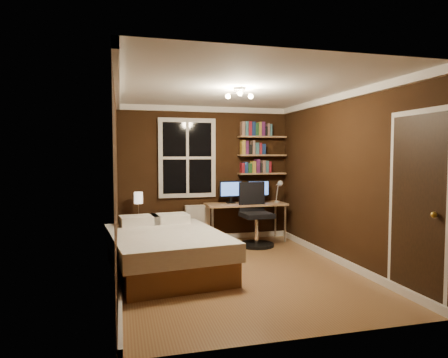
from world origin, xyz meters
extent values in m
plane|color=brown|center=(0.00, 0.00, 0.00)|extent=(4.20, 4.20, 0.00)
cube|color=black|center=(0.00, 2.10, 1.25)|extent=(3.20, 0.04, 2.50)
cube|color=black|center=(-1.60, 0.00, 1.25)|extent=(0.04, 4.20, 2.50)
cube|color=black|center=(1.60, 0.00, 1.25)|extent=(0.04, 4.20, 2.50)
cube|color=white|center=(0.00, 0.00, 2.50)|extent=(3.20, 4.20, 0.02)
cube|color=silver|center=(-0.35, 2.06, 1.55)|extent=(1.06, 0.06, 1.46)
sphere|color=gold|center=(1.55, -1.85, 1.00)|extent=(0.06, 0.06, 0.06)
cube|color=#9F724D|center=(1.08, 1.98, 1.25)|extent=(0.92, 0.22, 0.03)
cube|color=#9F724D|center=(1.08, 1.98, 1.60)|extent=(0.92, 0.22, 0.03)
cube|color=#9F724D|center=(1.08, 1.98, 1.95)|extent=(0.92, 0.22, 0.03)
cube|color=brown|center=(-0.95, 0.19, 0.16)|extent=(1.61, 2.12, 0.31)
cube|color=silver|center=(-0.95, 0.19, 0.43)|extent=(1.70, 2.18, 0.23)
cube|color=white|center=(-1.28, 0.92, 0.62)|extent=(0.61, 0.46, 0.14)
cube|color=white|center=(-0.82, 0.98, 0.62)|extent=(0.61, 0.46, 0.14)
cube|color=brown|center=(-1.25, 1.82, 0.26)|extent=(0.53, 0.53, 0.53)
cube|color=silver|center=(-0.18, 1.98, 0.34)|extent=(0.45, 0.16, 0.68)
cube|color=#9F724D|center=(0.70, 1.80, 0.69)|extent=(1.50, 0.56, 0.04)
cylinder|color=beige|center=(0.01, 1.56, 0.34)|extent=(0.04, 0.04, 0.67)
cylinder|color=beige|center=(1.39, 1.56, 0.34)|extent=(0.04, 0.04, 0.67)
cylinder|color=beige|center=(0.01, 2.04, 0.34)|extent=(0.04, 0.04, 0.67)
cylinder|color=beige|center=(1.39, 2.04, 0.34)|extent=(0.04, 0.04, 0.67)
cylinder|color=black|center=(0.76, 1.35, 0.03)|extent=(0.62, 0.62, 0.05)
cylinder|color=silver|center=(0.76, 1.35, 0.28)|extent=(0.07, 0.07, 0.46)
cube|color=black|center=(0.76, 1.35, 0.55)|extent=(0.53, 0.53, 0.08)
cube|color=black|center=(0.74, 1.57, 0.86)|extent=(0.48, 0.09, 0.53)
camera|label=1|loc=(-1.55, -5.22, 1.62)|focal=32.00mm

